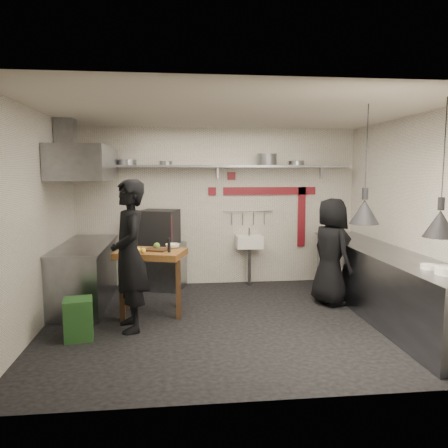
{
  "coord_description": "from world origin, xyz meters",
  "views": [
    {
      "loc": [
        -0.75,
        -5.7,
        2.02
      ],
      "look_at": [
        -0.08,
        0.3,
        1.3
      ],
      "focal_mm": 35.0,
      "sensor_mm": 36.0,
      "label": 1
    }
  ],
  "objects": [
    {
      "name": "floor",
      "position": [
        0.0,
        0.0,
        0.0
      ],
      "size": [
        5.0,
        5.0,
        0.0
      ],
      "primitive_type": "plane",
      "color": "black",
      "rests_on": "ground"
    },
    {
      "name": "ceiling",
      "position": [
        0.0,
        0.0,
        2.8
      ],
      "size": [
        5.0,
        5.0,
        0.0
      ],
      "primitive_type": "plane",
      "color": "beige",
      "rests_on": "floor"
    },
    {
      "name": "wall_back",
      "position": [
        0.0,
        2.1,
        1.4
      ],
      "size": [
        5.0,
        0.04,
        2.8
      ],
      "primitive_type": "cube",
      "color": "beige",
      "rests_on": "floor"
    },
    {
      "name": "wall_front",
      "position": [
        0.0,
        -2.1,
        1.4
      ],
      "size": [
        5.0,
        0.04,
        2.8
      ],
      "primitive_type": "cube",
      "color": "beige",
      "rests_on": "floor"
    },
    {
      "name": "wall_left",
      "position": [
        -2.5,
        0.0,
        1.4
      ],
      "size": [
        0.04,
        4.2,
        2.8
      ],
      "primitive_type": "cube",
      "color": "beige",
      "rests_on": "floor"
    },
    {
      "name": "wall_right",
      "position": [
        2.5,
        0.0,
        1.4
      ],
      "size": [
        0.04,
        4.2,
        2.8
      ],
      "primitive_type": "cube",
      "color": "beige",
      "rests_on": "floor"
    },
    {
      "name": "red_band_horiz",
      "position": [
        0.95,
        2.08,
        1.68
      ],
      "size": [
        1.7,
        0.02,
        0.14
      ],
      "primitive_type": "cube",
      "color": "maroon",
      "rests_on": "wall_back"
    },
    {
      "name": "red_band_vert",
      "position": [
        1.55,
        2.08,
        1.2
      ],
      "size": [
        0.14,
        0.02,
        1.1
      ],
      "primitive_type": "cube",
      "color": "maroon",
      "rests_on": "wall_back"
    },
    {
      "name": "red_tile_a",
      "position": [
        0.25,
        2.08,
        1.95
      ],
      "size": [
        0.14,
        0.02,
        0.14
      ],
      "primitive_type": "cube",
      "color": "maroon",
      "rests_on": "wall_back"
    },
    {
      "name": "red_tile_b",
      "position": [
        -0.1,
        2.08,
        1.68
      ],
      "size": [
        0.14,
        0.02,
        0.14
      ],
      "primitive_type": "cube",
      "color": "maroon",
      "rests_on": "wall_back"
    },
    {
      "name": "back_shelf",
      "position": [
        0.0,
        1.92,
        2.12
      ],
      "size": [
        4.6,
        0.34,
        0.04
      ],
      "primitive_type": "cube",
      "color": "slate",
      "rests_on": "wall_back"
    },
    {
      "name": "shelf_bracket_left",
      "position": [
        -1.9,
        2.07,
        2.02
      ],
      "size": [
        0.04,
        0.06,
        0.24
      ],
      "primitive_type": "cube",
      "color": "slate",
      "rests_on": "wall_back"
    },
    {
      "name": "shelf_bracket_mid",
      "position": [
        0.0,
        2.07,
        2.02
      ],
      "size": [
        0.04,
        0.06,
        0.24
      ],
      "primitive_type": "cube",
      "color": "slate",
      "rests_on": "wall_back"
    },
    {
      "name": "shelf_bracket_right",
      "position": [
        1.9,
        2.07,
        2.02
      ],
      "size": [
        0.04,
        0.06,
        0.24
      ],
      "primitive_type": "cube",
      "color": "slate",
      "rests_on": "wall_back"
    },
    {
      "name": "pan_far_left",
      "position": [
        -1.56,
        1.92,
        2.19
      ],
      "size": [
        0.4,
        0.4,
        0.09
      ],
      "primitive_type": "cylinder",
      "rotation": [
        0.0,
        0.0,
        -0.36
      ],
      "color": "slate",
      "rests_on": "back_shelf"
    },
    {
      "name": "pan_mid_left",
      "position": [
        -0.91,
        1.92,
        2.18
      ],
      "size": [
        0.26,
        0.26,
        0.07
      ],
      "primitive_type": "cylinder",
      "rotation": [
        0.0,
        0.0,
        -0.24
      ],
      "color": "slate",
      "rests_on": "back_shelf"
    },
    {
      "name": "stock_pot",
      "position": [
        0.86,
        1.92,
        2.24
      ],
      "size": [
        0.43,
        0.43,
        0.2
      ],
      "primitive_type": "cylinder",
      "rotation": [
        0.0,
        0.0,
        -0.33
      ],
      "color": "slate",
      "rests_on": "back_shelf"
    },
    {
      "name": "pan_right",
      "position": [
        1.39,
        1.92,
        2.18
      ],
      "size": [
        0.33,
        0.33,
        0.08
      ],
      "primitive_type": "cylinder",
      "rotation": [
        0.0,
        0.0,
        0.25
      ],
      "color": "slate",
      "rests_on": "back_shelf"
    },
    {
      "name": "oven_stand",
      "position": [
        -0.96,
        1.82,
        0.4
      ],
      "size": [
        0.8,
        0.76,
        0.8
      ],
      "primitive_type": "cube",
      "rotation": [
        0.0,
        0.0,
        -0.3
      ],
      "color": "slate",
      "rests_on": "floor"
    },
    {
      "name": "combi_oven",
      "position": [
        -1.03,
        1.75,
        1.09
      ],
      "size": [
        0.73,
        0.7,
        0.58
      ],
      "primitive_type": "cube",
      "rotation": [
        0.0,
        0.0,
        -0.3
      ],
      "color": "black",
      "rests_on": "oven_stand"
    },
    {
      "name": "oven_door",
      "position": [
        -1.03,
        1.51,
        1.09
      ],
      "size": [
        0.43,
        0.16,
        0.46
      ],
      "primitive_type": "cube",
      "rotation": [
        0.0,
        0.0,
        -0.3
      ],
      "color": "maroon",
      "rests_on": "combi_oven"
    },
    {
      "name": "oven_glass",
      "position": [
        -1.03,
        1.49,
        1.09
      ],
      "size": [
        0.32,
        0.11,
        0.34
      ],
      "primitive_type": "cube",
      "rotation": [
        0.0,
        0.0,
        -0.3
      ],
      "color": "black",
      "rests_on": "oven_door"
    },
    {
      "name": "hand_sink",
      "position": [
        0.55,
        1.92,
        0.78
      ],
      "size": [
        0.46,
        0.34,
        0.22
      ],
      "primitive_type": "cube",
      "color": "white",
      "rests_on": "wall_back"
    },
    {
      "name": "sink_tap",
      "position": [
        0.55,
        1.92,
        0.96
      ],
      "size": [
        0.03,
        0.03,
        0.14
      ],
      "primitive_type": "cylinder",
      "color": "slate",
      "rests_on": "hand_sink"
    },
    {
      "name": "sink_drain",
      "position": [
        0.55,
        1.88,
        0.34
      ],
      "size": [
        0.06,
        0.06,
        0.66
      ],
      "primitive_type": "cylinder",
      "color": "slate",
      "rests_on": "floor"
    },
    {
      "name": "utensil_rail",
      "position": [
        0.55,
        2.06,
        1.32
      ],
      "size": [
        0.9,
        0.02,
        0.02
      ],
      "primitive_type": "cylinder",
      "rotation": [
        0.0,
        1.57,
        0.0
      ],
      "color": "slate",
      "rests_on": "wall_back"
    },
    {
      "name": "counter_right",
      "position": [
        2.15,
        0.0,
        0.45
      ],
      "size": [
        0.7,
        3.8,
        0.9
      ],
      "primitive_type": "cube",
      "color": "slate",
      "rests_on": "floor"
    },
    {
      "name": "counter_right_top",
      "position": [
        2.15,
        0.0,
        0.92
      ],
      "size": [
        0.76,
        3.9,
        0.03
      ],
      "primitive_type": "cube",
      "color": "slate",
      "rests_on": "counter_right"
    },
    {
      "name": "plate_stack",
      "position": [
        2.12,
        -1.42,
        0.97
      ],
      "size": [
        0.3,
        0.3,
        0.09
      ],
      "primitive_type": "cylinder",
      "rotation": [
        0.0,
        0.0,
        -0.27
      ],
      "color": "white",
      "rests_on": "counter_right_top"
    },
    {
      "name": "small_bowl_right",
      "position": [
        2.1,
        -1.14,
        0.96
      ],
      "size": [
        0.26,
        0.26,
        0.05
      ],
      "primitive_type": "cylinder",
      "rotation": [
        0.0,
        0.0,
        -0.43
      ],
      "color": "white",
      "rests_on": "counter_right_top"
    },
    {
      "name": "counter_left",
      "position": [
        -2.15,
        1.05,
        0.45
      ],
      "size": [
        0.7,
        1.9,
        0.9
      ],
      "primitive_type": "cube",
      "color": "slate",
      "rests_on": "floor"
    },
    {
      "name": "counter_left_top",
      "position": [
        -2.15,
        1.05,
        0.92
      ],
      "size": [
        0.76,
        2.0,
        0.03
      ],
      "primitive_type": "cube",
      "color": "slate",
      "rests_on": "counter_left"
    },
    {
      "name": "extractor_hood",
      "position": [
        -2.1,
        1.05,
        2.15
      ],
      "size": [
        0.78,
        1.6,
        0.5
      ],
      "primitive_type": "cube",
      "color": "slate",
      "rests_on": "ceiling"
    },
    {
      "name": "hood_duct",
      "position": [
        -2.35,
        1.05,
        2.55
      ],
      "size": [
        0.28,
        0.28,
        0.5
      ],
      "primitive_type": "cube",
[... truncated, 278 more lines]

